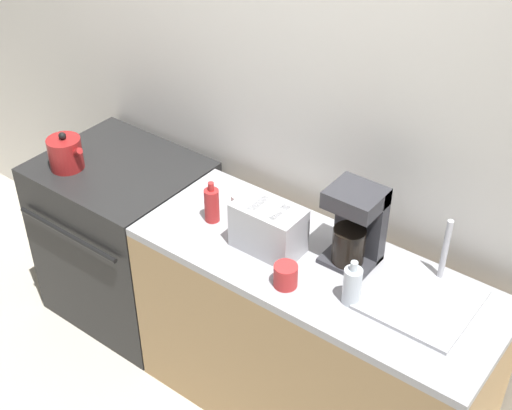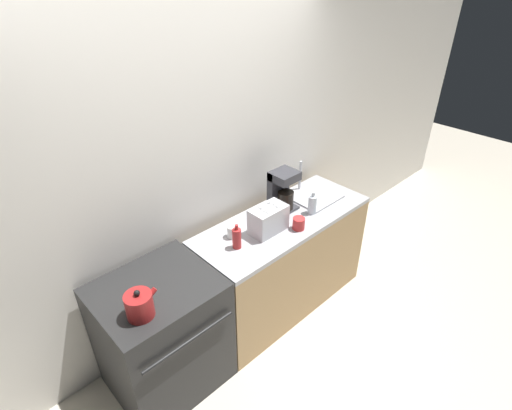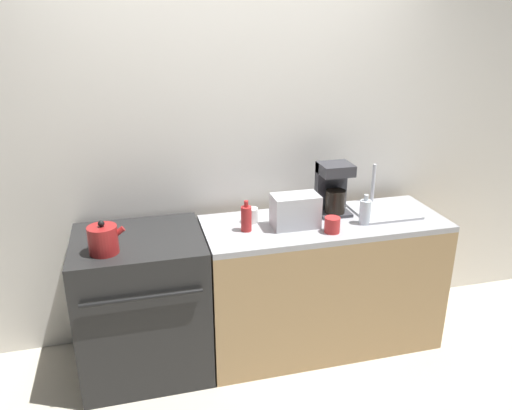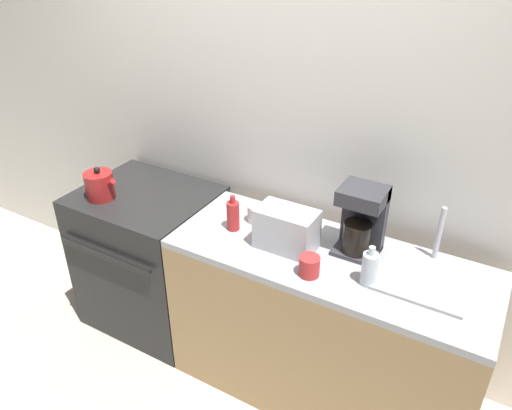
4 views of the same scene
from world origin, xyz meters
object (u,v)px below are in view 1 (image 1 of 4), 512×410
Objects in this scene: bottle_red at (212,205)px; kettle at (66,153)px; bottle_clear at (352,285)px; stove at (127,237)px; cup_red at (286,276)px; toaster at (268,228)px; coffee_maker at (356,223)px; cup_white at (240,203)px.

kettle is at bearing -173.24° from bottle_red.
kettle is 1.05× the size of bottle_red.
bottle_clear is (1.55, 0.02, 0.00)m from kettle.
bottle_clear reaches higher than stove.
cup_red is (-0.25, -0.07, -0.03)m from bottle_clear.
bottle_red is 2.03× the size of cup_red.
toaster is 0.35m from coffee_maker.
bottle_clear is 0.70m from cup_white.
bottle_red is (0.82, 0.10, 0.00)m from kettle.
stove is 2.64× the size of coffee_maker.
kettle is at bearing -166.26° from cup_white.
coffee_maker reaches higher than toaster.
cup_red is (1.31, -0.05, -0.03)m from kettle.
coffee_maker is at bearing 4.05° from stove.
coffee_maker is 0.64m from bottle_red.
coffee_maker is 0.34m from cup_red.
kettle is 1.45m from coffee_maker.
kettle is 2.13× the size of cup_red.
coffee_maker is at bearing 9.53° from kettle.
cup_white is at bearing -177.40° from coffee_maker.
kettle is at bearing 177.68° from cup_red.
bottle_red is (-0.61, -0.14, -0.09)m from coffee_maker.
bottle_red is (0.64, -0.05, 0.52)m from stove.
toaster is at bearing -153.65° from coffee_maker.
cup_white is at bearing 148.01° from cup_red.
bottle_clear is at bearing 16.39° from cup_red.
toaster is (0.95, -0.06, 0.54)m from stove.
stove is 0.86m from cup_white.
bottle_red reaches higher than stove.
toaster is 0.24m from cup_red.
cup_red is at bearing -31.99° from cup_white.
cup_white is (0.88, 0.22, -0.03)m from kettle.
toaster is at bearing -27.57° from cup_white.
bottle_clear is 0.26m from cup_red.
bottle_clear is (0.43, -0.07, -0.02)m from toaster.
cup_red is at bearing -112.55° from coffee_maker.
bottle_clear reaches higher than cup_red.
toaster is 3.01× the size of cup_red.
coffee_maker is at bearing 13.17° from bottle_red.
stove is at bearing -175.95° from coffee_maker.
stove is at bearing 40.73° from kettle.
toaster is at bearing 170.97° from bottle_clear.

